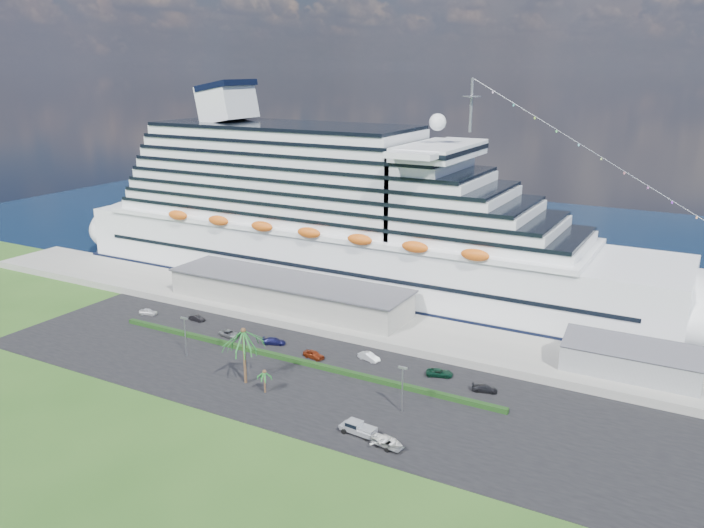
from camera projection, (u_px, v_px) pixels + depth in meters
The scene contains 22 objects.
ground at pixel (278, 405), 118.93m from camera, with size 420.00×420.00×0.00m, color #284F1A.
asphalt_lot at pixel (312, 380), 128.15m from camera, with size 140.00×38.00×0.12m, color black.
wharf at pixel (381, 326), 152.26m from camera, with size 240.00×20.00×1.80m, color gray.
water at pixel (503, 243), 228.08m from camera, with size 420.00×160.00×0.02m, color black.
cruise_ship at pixel (350, 226), 178.10m from camera, with size 191.00×38.00×54.00m.
terminal_building at pixel (288, 292), 162.80m from camera, with size 61.00×15.00×6.30m.
port_shed at pixel (632, 358), 127.00m from camera, with size 24.00×12.31×7.37m.
hedge at pixel (291, 359), 135.94m from camera, with size 88.00×1.10×0.90m, color black.
lamp_post_left at pixel (185, 332), 137.24m from camera, with size 1.60×0.35×8.27m.
lamp_post_right at pixel (402, 383), 114.82m from camera, with size 1.60×0.35×8.27m.
palm_tall at pixel (244, 337), 124.41m from camera, with size 8.82×8.82×11.13m.
palm_short at pixel (264, 374), 122.11m from camera, with size 3.53×3.53×4.56m.
parked_car_0 at pixel (148, 312), 161.46m from camera, with size 1.71×4.25×1.45m, color silver.
parked_car_1 at pixel (197, 318), 157.61m from camera, with size 1.38×3.96×1.31m, color black.
parked_car_2 at pixel (230, 334), 148.34m from camera, with size 2.25×4.88×1.36m, color slate.
parked_car_3 at pixel (274, 341), 144.26m from camera, with size 1.98×4.87×1.41m, color #131445.
parked_car_4 at pixel (314, 354), 137.35m from camera, with size 1.87×4.66×1.59m, color maroon.
parked_car_5 at pixel (369, 357), 136.31m from camera, with size 1.65×4.72×1.55m, color silver.
parked_car_6 at pixel (439, 373), 129.39m from camera, with size 2.32×5.04×1.40m, color #0C3221.
parked_car_7 at pixel (485, 388), 123.18m from camera, with size 1.85×4.55×1.32m, color black.
pickup_truck at pixel (358, 428), 108.81m from camera, with size 6.13×2.70×2.11m.
boat_trailer at pixel (387, 441), 104.69m from camera, with size 6.63×4.75×1.85m.
Camera 1 is at (63.55, -87.67, 56.40)m, focal length 35.00 mm.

